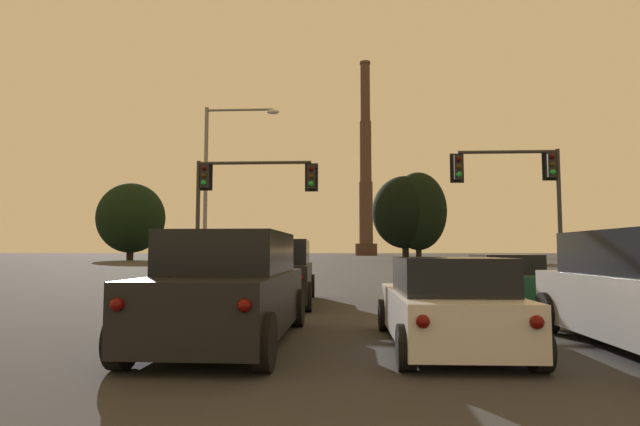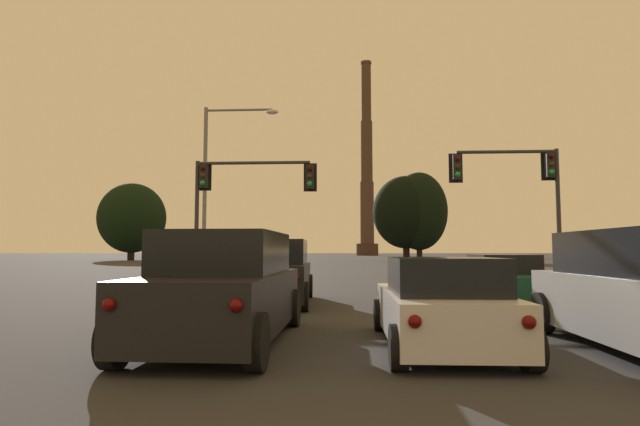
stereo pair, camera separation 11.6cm
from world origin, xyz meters
The scene contains 11 objects.
suv_left_lane_front centered at (-3.38, 13.73, 0.90)m, with size 2.31×4.98×1.86m.
sedan_right_lane_front centered at (3.38, 14.21, 0.67)m, with size 2.06×4.73×1.43m.
hatchback_center_lane_second centered at (0.23, 7.24, 0.66)m, with size 1.93×4.12×1.44m.
suv_left_lane_second centered at (-3.32, 7.51, 0.90)m, with size 2.16×4.93×1.86m.
traffic_light_overhead_right centered at (5.95, 20.05, 4.37)m, with size 4.58×0.50×5.76m.
traffic_light_overhead_left centered at (-6.07, 20.61, 4.21)m, with size 5.48×0.50×5.49m.
street_lamp centered at (-7.89, 23.92, 5.49)m, with size 3.85×0.36×8.89m.
smokestack centered at (4.75, 154.61, 24.10)m, with size 6.81×6.81×61.63m.
treeline_far_right centered at (-36.18, 77.78, 6.81)m, with size 10.83×9.75×12.48m.
treeline_center_left centered at (9.50, 75.01, 7.49)m, with size 8.58×7.72×13.42m.
treeline_left_mid centered at (7.59, 75.44, 7.38)m, with size 10.05×9.05×12.94m.
Camera 1 is at (-1.36, -0.88, 1.54)m, focal length 28.00 mm.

